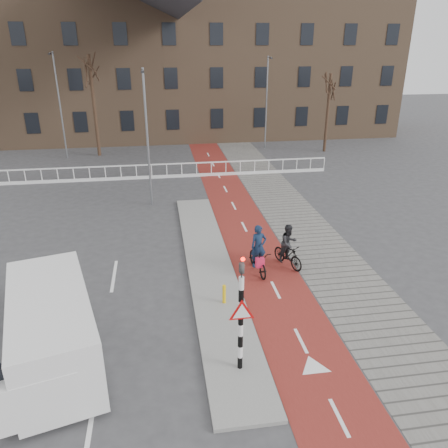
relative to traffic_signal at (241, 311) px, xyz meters
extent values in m
plane|color=#38383A|center=(0.60, 2.02, -1.99)|extent=(120.00, 120.00, 0.00)
cube|color=maroon|center=(2.10, 12.02, -1.98)|extent=(2.50, 60.00, 0.01)
cube|color=slate|center=(4.90, 12.02, -1.98)|extent=(3.00, 60.00, 0.01)
cube|color=gray|center=(-0.10, 6.02, -1.93)|extent=(1.80, 16.00, 0.12)
cylinder|color=black|center=(0.00, 0.02, -0.43)|extent=(0.14, 0.14, 2.88)
imported|color=black|center=(0.00, 0.02, 1.41)|extent=(0.13, 0.16, 0.80)
cylinder|color=#FF0C05|center=(0.00, -0.12, 1.59)|extent=(0.11, 0.02, 0.11)
cylinder|color=yellow|center=(0.06, 3.31, -1.53)|extent=(0.12, 0.12, 0.68)
imported|color=black|center=(1.76, 5.49, -1.48)|extent=(0.85, 1.95, 1.00)
imported|color=#11223C|center=(1.76, 5.49, -0.87)|extent=(0.67, 0.48, 1.73)
cube|color=#D41D46|center=(1.70, 4.94, -1.29)|extent=(0.33, 0.23, 0.38)
imported|color=black|center=(3.05, 5.75, -1.48)|extent=(1.13, 1.72, 1.01)
imported|color=black|center=(3.05, 5.75, -0.95)|extent=(0.95, 0.86, 1.58)
cube|color=silver|center=(-5.08, 1.13, -0.81)|extent=(3.29, 5.48, 2.05)
cube|color=#1F8E21|center=(-6.11, 1.13, -0.91)|extent=(0.86, 3.17, 0.55)
cube|color=#1F8E21|center=(-4.04, 1.13, -0.91)|extent=(0.86, 3.17, 0.55)
cube|color=black|center=(-5.08, -1.08, -0.41)|extent=(1.79, 0.52, 0.90)
cylinder|color=black|center=(-5.47, -0.78, -1.63)|extent=(0.43, 0.76, 0.72)
cylinder|color=black|center=(-3.79, -0.33, -1.63)|extent=(0.43, 0.76, 0.72)
cylinder|color=black|center=(-6.36, 2.59, -1.63)|extent=(0.43, 0.76, 0.72)
cylinder|color=black|center=(-4.68, 3.04, -1.63)|extent=(0.43, 0.76, 0.72)
cube|color=silver|center=(-4.40, 19.02, -1.04)|extent=(28.00, 0.08, 0.08)
cube|color=silver|center=(-4.40, 19.02, -1.89)|extent=(28.00, 0.10, 0.20)
cube|color=#7F6047|center=(-2.40, 34.02, 4.01)|extent=(46.00, 10.00, 12.00)
cylinder|color=#301F15|center=(-6.56, 26.10, 1.81)|extent=(0.26, 0.26, 7.61)
cylinder|color=#301F15|center=(11.80, 24.72, 1.09)|extent=(0.23, 0.23, 6.17)
cylinder|color=slate|center=(-2.42, 13.90, 1.66)|extent=(0.12, 0.12, 7.29)
cylinder|color=slate|center=(-8.96, 25.56, 1.91)|extent=(0.12, 0.12, 7.81)
cylinder|color=slate|center=(7.17, 26.58, 1.71)|extent=(0.12, 0.12, 7.41)
camera|label=1|loc=(-1.91, -9.45, 6.54)|focal=35.00mm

